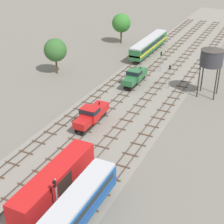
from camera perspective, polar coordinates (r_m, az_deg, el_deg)
ground_plane at (r=72.11m, az=5.64°, el=4.34°), size 480.00×480.00×0.00m
ballast_bed at (r=72.11m, az=5.64°, el=4.34°), size 17.70×176.00×0.01m
track_far_left at (r=75.30m, az=1.02°, el=5.61°), size 2.40×126.00×0.29m
track_left at (r=73.66m, az=4.26°, el=5.02°), size 2.40×126.00×0.29m
track_centre_left at (r=72.27m, az=7.62°, el=4.39°), size 2.40×126.00×0.29m
track_centre at (r=71.14m, az=11.10°, el=3.72°), size 2.40×126.00×0.29m
freight_boxcar_centre_left_near at (r=41.76m, az=-9.36°, el=-11.04°), size 2.87×14.00×3.60m
shunter_loco_left_mid at (r=56.15m, az=-3.45°, el=-0.37°), size 2.74×8.46×3.10m
shunter_loco_left_midfar at (r=71.49m, az=3.80°, el=5.94°), size 2.74×8.46×3.10m
diesel_railcar_far_left_far at (r=91.10m, az=6.12°, el=11.02°), size 2.96×20.50×3.80m
water_tower at (r=67.23m, az=16.08°, el=8.66°), size 4.39×4.39×9.54m
signal_post_nearest at (r=70.11m, az=9.43°, el=6.26°), size 0.28×0.47×5.07m
signal_post_near at (r=38.18m, az=-9.16°, el=-13.26°), size 0.28×0.47×5.54m
signal_post_mid at (r=78.93m, az=8.05°, el=8.65°), size 0.28×0.47×4.76m
lineside_tree_0 at (r=99.10m, az=1.54°, el=14.39°), size 5.19×5.19×8.34m
lineside_tree_1 at (r=77.43m, az=-9.29°, el=10.00°), size 5.03×5.03×7.91m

